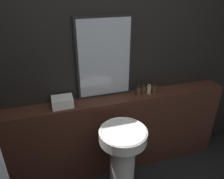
% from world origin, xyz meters
% --- Properties ---
extents(wall_back, '(8.00, 0.06, 2.50)m').
position_xyz_m(wall_back, '(0.00, 1.68, 1.25)').
color(wall_back, black).
rests_on(wall_back, ground_plane).
extents(vanity_counter, '(2.60, 0.23, 0.98)m').
position_xyz_m(vanity_counter, '(0.00, 1.53, 0.49)').
color(vanity_counter, '#422319').
rests_on(vanity_counter, ground_plane).
extents(pedestal_sink, '(0.45, 0.45, 0.91)m').
position_xyz_m(pedestal_sink, '(-0.09, 1.07, 0.55)').
color(pedestal_sink, silver).
rests_on(pedestal_sink, ground_plane).
extents(mirror, '(0.58, 0.03, 0.85)m').
position_xyz_m(mirror, '(-0.11, 1.63, 1.41)').
color(mirror, black).
rests_on(mirror, vanity_counter).
extents(towel_stack, '(0.21, 0.15, 0.10)m').
position_xyz_m(towel_stack, '(-0.57, 1.53, 1.03)').
color(towel_stack, white).
rests_on(towel_stack, vanity_counter).
extents(shampoo_bottle, '(0.05, 0.05, 0.11)m').
position_xyz_m(shampoo_bottle, '(0.25, 1.53, 1.03)').
color(shampoo_bottle, '#4C3823').
rests_on(shampoo_bottle, vanity_counter).
extents(conditioner_bottle, '(0.04, 0.04, 0.11)m').
position_xyz_m(conditioner_bottle, '(0.31, 1.53, 1.03)').
color(conditioner_bottle, '#4C3823').
rests_on(conditioner_bottle, vanity_counter).
extents(lotion_bottle, '(0.05, 0.05, 0.11)m').
position_xyz_m(lotion_bottle, '(0.37, 1.53, 1.03)').
color(lotion_bottle, '#C6B284').
rests_on(lotion_bottle, vanity_counter).
extents(body_wash_bottle, '(0.05, 0.05, 0.11)m').
position_xyz_m(body_wash_bottle, '(0.44, 1.53, 1.03)').
color(body_wash_bottle, '#4C3823').
rests_on(body_wash_bottle, vanity_counter).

